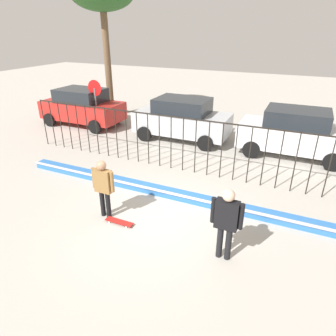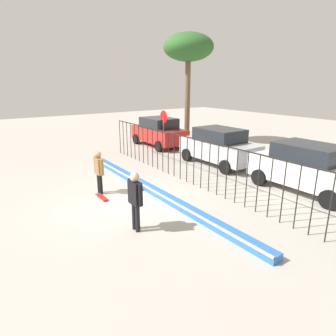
{
  "view_description": "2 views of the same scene",
  "coord_description": "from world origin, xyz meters",
  "px_view_note": "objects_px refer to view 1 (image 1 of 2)",
  "views": [
    {
      "loc": [
        3.18,
        -6.19,
        4.81
      ],
      "look_at": [
        -0.23,
        1.28,
        0.91
      ],
      "focal_mm": 32.03,
      "sensor_mm": 36.0,
      "label": 1
    },
    {
      "loc": [
        8.97,
        -4.41,
        4.18
      ],
      "look_at": [
        0.24,
        1.62,
        1.04
      ],
      "focal_mm": 31.21,
      "sensor_mm": 36.0,
      "label": 2
    }
  ],
  "objects_px": {
    "skateboard": "(119,222)",
    "camera_operator": "(226,219)",
    "skateboarder": "(103,184)",
    "parked_car_red": "(82,107)",
    "parked_car_white": "(295,132)",
    "stop_sign": "(96,98)",
    "parked_car_silver": "(182,119)"
  },
  "relations": [
    {
      "from": "camera_operator",
      "to": "stop_sign",
      "type": "xyz_separation_m",
      "value": [
        -8.22,
        6.47,
        0.55
      ]
    },
    {
      "from": "camera_operator",
      "to": "parked_car_red",
      "type": "relative_size",
      "value": 0.41
    },
    {
      "from": "skateboarder",
      "to": "parked_car_silver",
      "type": "xyz_separation_m",
      "value": [
        -0.48,
        6.76,
        -0.04
      ]
    },
    {
      "from": "parked_car_silver",
      "to": "camera_operator",
      "type": "bearing_deg",
      "value": -59.82
    },
    {
      "from": "camera_operator",
      "to": "parked_car_white",
      "type": "height_order",
      "value": "parked_car_white"
    },
    {
      "from": "skateboarder",
      "to": "parked_car_red",
      "type": "relative_size",
      "value": 0.39
    },
    {
      "from": "skateboarder",
      "to": "skateboard",
      "type": "xyz_separation_m",
      "value": [
        0.52,
        -0.16,
        -0.95
      ]
    },
    {
      "from": "skateboarder",
      "to": "parked_car_red",
      "type": "xyz_separation_m",
      "value": [
        -6.12,
        6.68,
        -0.04
      ]
    },
    {
      "from": "stop_sign",
      "to": "parked_car_silver",
      "type": "bearing_deg",
      "value": 7.31
    },
    {
      "from": "skateboard",
      "to": "camera_operator",
      "type": "relative_size",
      "value": 0.45
    },
    {
      "from": "parked_car_silver",
      "to": "skateboard",
      "type": "bearing_deg",
      "value": -80.47
    },
    {
      "from": "parked_car_silver",
      "to": "stop_sign",
      "type": "bearing_deg",
      "value": -171.39
    },
    {
      "from": "skateboard",
      "to": "camera_operator",
      "type": "height_order",
      "value": "camera_operator"
    },
    {
      "from": "parked_car_silver",
      "to": "stop_sign",
      "type": "relative_size",
      "value": 1.72
    },
    {
      "from": "camera_operator",
      "to": "stop_sign",
      "type": "height_order",
      "value": "stop_sign"
    },
    {
      "from": "parked_car_white",
      "to": "parked_car_silver",
      "type": "bearing_deg",
      "value": -175.41
    },
    {
      "from": "skateboarder",
      "to": "parked_car_white",
      "type": "relative_size",
      "value": 0.39
    },
    {
      "from": "skateboarder",
      "to": "parked_car_red",
      "type": "height_order",
      "value": "parked_car_red"
    },
    {
      "from": "parked_car_red",
      "to": "stop_sign",
      "type": "relative_size",
      "value": 1.72
    },
    {
      "from": "stop_sign",
      "to": "skateboarder",
      "type": "bearing_deg",
      "value": -52.12
    },
    {
      "from": "skateboarder",
      "to": "camera_operator",
      "type": "relative_size",
      "value": 0.95
    },
    {
      "from": "stop_sign",
      "to": "skateboard",
      "type": "bearing_deg",
      "value": -49.94
    },
    {
      "from": "skateboarder",
      "to": "camera_operator",
      "type": "xyz_separation_m",
      "value": [
        3.4,
        -0.27,
        0.05
      ]
    },
    {
      "from": "camera_operator",
      "to": "parked_car_red",
      "type": "xyz_separation_m",
      "value": [
        -9.52,
        6.95,
        -0.09
      ]
    },
    {
      "from": "camera_operator",
      "to": "parked_car_white",
      "type": "distance_m",
      "value": 7.15
    },
    {
      "from": "parked_car_white",
      "to": "skateboarder",
      "type": "bearing_deg",
      "value": -118.66
    },
    {
      "from": "skateboarder",
      "to": "camera_operator",
      "type": "bearing_deg",
      "value": 20.6
    },
    {
      "from": "skateboard",
      "to": "camera_operator",
      "type": "xyz_separation_m",
      "value": [
        2.88,
        -0.11,
        1.01
      ]
    },
    {
      "from": "parked_car_red",
      "to": "parked_car_silver",
      "type": "bearing_deg",
      "value": -0.97
    },
    {
      "from": "parked_car_red",
      "to": "parked_car_white",
      "type": "bearing_deg",
      "value": -1.0
    },
    {
      "from": "camera_operator",
      "to": "parked_car_red",
      "type": "bearing_deg",
      "value": 16.15
    },
    {
      "from": "skateboarder",
      "to": "parked_car_silver",
      "type": "bearing_deg",
      "value": 119.16
    }
  ]
}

